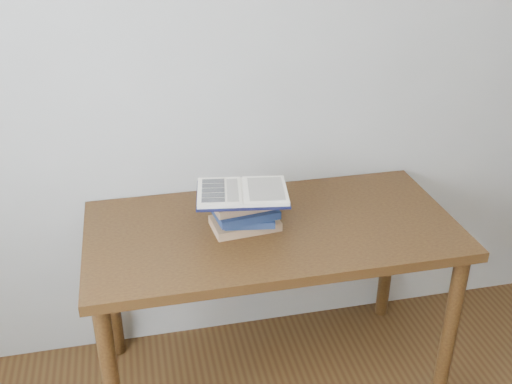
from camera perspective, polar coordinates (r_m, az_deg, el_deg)
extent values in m
cube|color=beige|center=(2.46, 1.96, 12.34)|extent=(3.50, 0.04, 2.60)
cube|color=#4E3213|center=(2.32, 1.56, -3.64)|extent=(1.42, 0.71, 0.04)
cylinder|color=#4E3213|center=(2.54, 17.93, -12.59)|extent=(0.06, 0.06, 0.72)
cylinder|color=#4E3213|center=(2.73, -13.67, -8.82)|extent=(0.06, 0.06, 0.72)
cylinder|color=#4E3213|center=(2.95, 12.47, -5.61)|extent=(0.06, 0.06, 0.72)
cube|color=#9D7C51|center=(2.29, -1.05, -2.99)|extent=(0.26, 0.17, 0.03)
cube|color=#172847|center=(2.27, -0.70, -2.39)|extent=(0.21, 0.17, 0.03)
cube|color=#172847|center=(2.25, -1.06, -1.83)|extent=(0.25, 0.19, 0.03)
cube|color=#9D7C51|center=(2.25, -1.28, -1.03)|extent=(0.25, 0.17, 0.03)
cube|color=#9D7C51|center=(2.23, -1.29, -0.44)|extent=(0.22, 0.18, 0.03)
cube|color=black|center=(2.20, -1.32, -0.23)|extent=(0.37, 0.28, 0.01)
cube|color=white|center=(2.20, -3.51, -0.02)|extent=(0.19, 0.24, 0.01)
cube|color=white|center=(2.20, 0.86, 0.11)|extent=(0.19, 0.24, 0.01)
cylinder|color=white|center=(2.20, -1.32, 0.01)|extent=(0.04, 0.22, 0.01)
cube|color=black|center=(2.26, -4.11, 1.05)|extent=(0.09, 0.04, 0.00)
cube|color=black|center=(2.23, -4.10, 0.62)|extent=(0.09, 0.04, 0.00)
cube|color=black|center=(2.19, -4.10, 0.17)|extent=(0.09, 0.04, 0.00)
cube|color=black|center=(2.16, -4.10, -0.29)|extent=(0.09, 0.04, 0.00)
cube|color=black|center=(2.13, -4.10, -0.77)|extent=(0.09, 0.04, 0.00)
cube|color=beige|center=(2.19, -2.26, 0.22)|extent=(0.07, 0.19, 0.00)
cube|color=beige|center=(2.20, 0.95, 0.32)|extent=(0.16, 0.20, 0.00)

